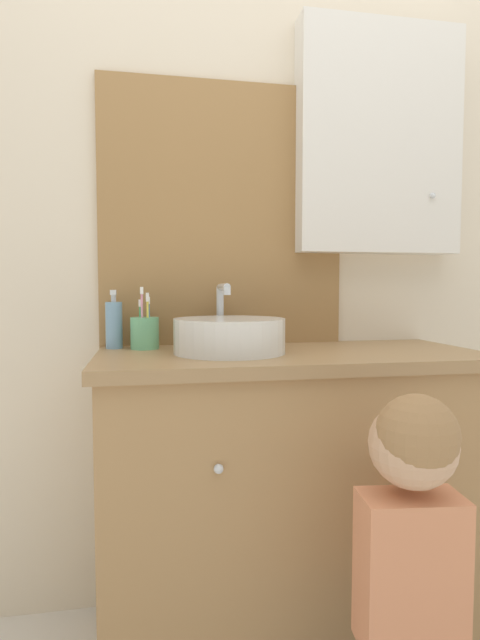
% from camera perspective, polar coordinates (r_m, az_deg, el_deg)
% --- Properties ---
extents(wall_back, '(3.20, 0.18, 2.50)m').
position_cam_1_polar(wall_back, '(1.78, 4.04, 10.02)').
color(wall_back, beige).
rests_on(wall_back, ground_plane).
extents(vanity_counter, '(1.14, 0.53, 0.89)m').
position_cam_1_polar(vanity_counter, '(1.62, 5.79, -19.40)').
color(vanity_counter, '#A37A4C').
rests_on(vanity_counter, ground_plane).
extents(sink_basin, '(0.33, 0.38, 0.20)m').
position_cam_1_polar(sink_basin, '(1.46, -1.19, -1.67)').
color(sink_basin, silver).
rests_on(sink_basin, vanity_counter).
extents(toothbrush_holder, '(0.09, 0.09, 0.19)m').
position_cam_1_polar(toothbrush_holder, '(1.58, -10.83, -1.33)').
color(toothbrush_holder, '#66B27F').
rests_on(toothbrush_holder, vanity_counter).
extents(soap_dispenser, '(0.05, 0.05, 0.18)m').
position_cam_1_polar(soap_dispenser, '(1.62, -14.21, -0.48)').
color(soap_dispenser, '#6B93B2').
rests_on(soap_dispenser, vanity_counter).
extents(child_figure, '(0.25, 0.42, 0.86)m').
position_cam_1_polar(child_figure, '(1.22, 18.99, -23.31)').
color(child_figure, slate).
rests_on(child_figure, ground_plane).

